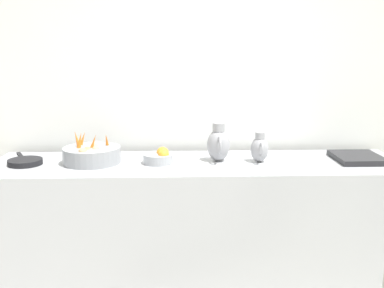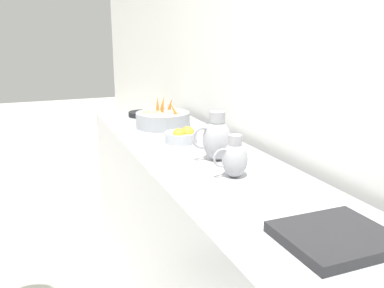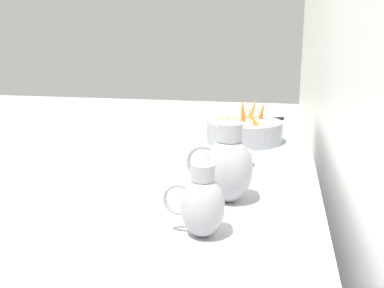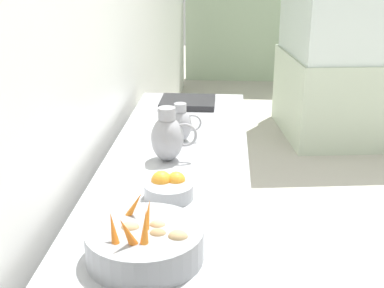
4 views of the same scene
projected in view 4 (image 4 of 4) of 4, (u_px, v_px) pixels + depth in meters
tile_wall_left at (92, 18)px, 2.58m from camera, size 0.10×9.42×3.00m
prep_counter at (174, 260)px, 2.44m from camera, size 0.67×2.68×0.90m
vegetable_colander at (145, 243)px, 1.63m from camera, size 0.37×0.37×0.21m
orange_bowl at (169, 188)px, 2.04m from camera, size 0.19×0.19×0.10m
metal_pitcher_tall at (168, 137)px, 2.38m from camera, size 0.21×0.15×0.25m
metal_pitcher_short at (181, 124)px, 2.63m from camera, size 0.17×0.12×0.20m
counter_sink_basin at (188, 102)px, 3.28m from camera, size 0.34×0.30×0.04m
glass_block_booth at (361, 35)px, 5.17m from camera, size 1.67×1.51×2.08m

